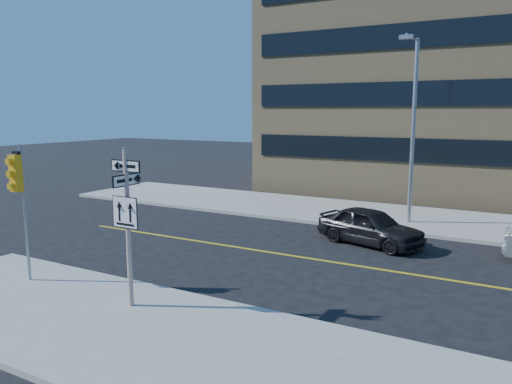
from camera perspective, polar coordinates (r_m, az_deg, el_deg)
The scene contains 6 objects.
ground at distance 15.37m, azimuth -7.53°, elevation -10.17°, with size 120.00×120.00×0.00m, color black.
sign_pole at distance 12.87m, azimuth -14.49°, elevation -2.94°, with size 0.92×0.92×4.06m.
traffic_signal at distance 15.69m, azimuth -25.57°, elevation 0.80°, with size 0.32×0.45×4.00m.
parked_car_a at distance 19.68m, azimuth 12.92°, elevation -3.83°, with size 4.19×1.69×1.43m, color black.
streetlight_a at distance 22.81m, azimuth 17.45°, elevation 7.99°, with size 0.55×2.25×8.00m.
building_brick at distance 37.38m, azimuth 19.41°, elevation 14.74°, with size 18.00×18.00×18.00m, color tan.
Camera 1 is at (8.77, -11.55, 5.08)m, focal length 35.00 mm.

